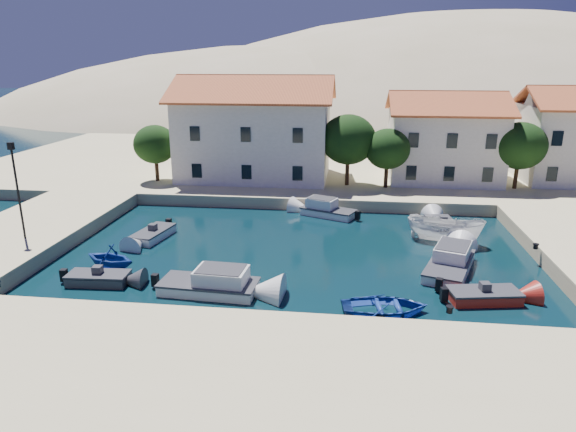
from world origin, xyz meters
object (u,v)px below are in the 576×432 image
object	(u,v)px
cabin_cruiser_east	(450,264)
boat_east	(444,242)
lamppost	(16,182)
building_mid	(444,136)
rowboat_south	(385,312)
building_right	(575,134)
building_left	(255,126)
cabin_cruiser_south	(209,284)

from	to	relation	value
cabin_cruiser_east	boat_east	xyz separation A→B (m)	(0.57, 5.30, -0.48)
lamppost	boat_east	distance (m)	28.35
building_mid	rowboat_south	size ratio (longest dim) A/B	2.45
lamppost	building_right	bearing A→B (deg)	27.93
lamppost	boat_east	world-z (taller)	lamppost
building_mid	lamppost	xyz separation A→B (m)	(-29.50, -21.00, -0.47)
building_left	rowboat_south	xyz separation A→B (m)	(11.23, -25.56, -5.94)
rowboat_south	building_mid	bearing A→B (deg)	-22.19
building_mid	building_left	bearing A→B (deg)	-176.82
cabin_cruiser_south	rowboat_south	world-z (taller)	cabin_cruiser_south
building_left	building_right	world-z (taller)	building_left
cabin_cruiser_east	building_right	bearing A→B (deg)	-14.37
rowboat_south	lamppost	bearing A→B (deg)	68.36
building_right	cabin_cruiser_south	distance (m)	38.85
building_right	lamppost	xyz separation A→B (m)	(-41.50, -22.00, -0.72)
building_mid	cabin_cruiser_east	size ratio (longest dim) A/B	1.77
building_right	rowboat_south	distance (m)	33.79
lamppost	rowboat_south	size ratio (longest dim) A/B	1.45
lamppost	building_left	bearing A→B (deg)	60.10
building_left	building_mid	bearing A→B (deg)	3.18
lamppost	rowboat_south	xyz separation A→B (m)	(22.73, -5.56, -4.75)
cabin_cruiser_east	lamppost	bearing A→B (deg)	109.99
building_mid	rowboat_south	world-z (taller)	building_mid
rowboat_south	boat_east	size ratio (longest dim) A/B	0.83
cabin_cruiser_east	boat_east	world-z (taller)	cabin_cruiser_east
building_right	rowboat_south	world-z (taller)	building_right
building_left	building_mid	world-z (taller)	building_left
building_right	cabin_cruiser_south	bearing A→B (deg)	-136.82
lamppost	cabin_cruiser_south	distance (m)	14.73
rowboat_south	cabin_cruiser_east	bearing A→B (deg)	-43.38
building_right	cabin_cruiser_east	world-z (taller)	building_right
building_right	boat_east	bearing A→B (deg)	-130.52
cabin_cruiser_south	boat_east	size ratio (longest dim) A/B	1.04
building_left	rowboat_south	bearing A→B (deg)	-66.29
building_left	cabin_cruiser_east	bearing A→B (deg)	-52.23
rowboat_south	boat_east	distance (m)	12.02
lamppost	cabin_cruiser_east	distance (m)	27.18
lamppost	building_mid	bearing A→B (deg)	35.45
lamppost	cabin_cruiser_east	world-z (taller)	lamppost
boat_east	building_right	bearing A→B (deg)	-23.31
building_left	boat_east	world-z (taller)	building_left
rowboat_south	building_right	bearing A→B (deg)	-42.14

